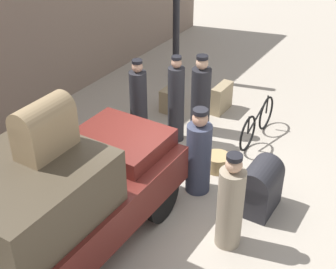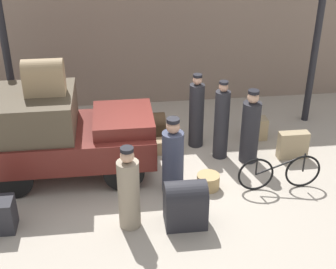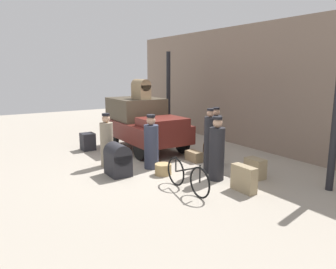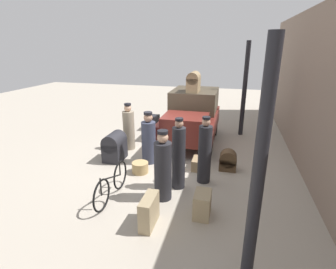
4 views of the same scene
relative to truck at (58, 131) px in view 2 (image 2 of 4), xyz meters
The scene contains 19 objects.
ground_plane 2.33m from the truck, 15.03° to the right, with size 30.00×30.00×0.00m, color #A89E8E.
station_building_facade 4.26m from the truck, 60.00° to the left, with size 16.00×0.15×4.50m.
canopy_pillar_left 2.32m from the truck, 122.96° to the left, with size 0.17×0.17×3.61m.
canopy_pillar_right 6.47m from the truck, 16.53° to the left, with size 0.17×0.17×3.61m.
truck is the anchor object (origin of this frame).
bicycle 4.59m from the truck, 14.85° to the right, with size 1.71×0.04×0.78m.
wicker_basket 3.25m from the truck, 18.13° to the right, with size 0.46×0.46×0.31m.
porter_with_bicycle 4.10m from the truck, ahead, with size 0.41×0.41×1.69m.
conductor_in_dark_uniform 3.16m from the truck, 15.31° to the left, with size 0.34×0.34×1.78m.
porter_carrying_trunk 3.51m from the truck, ahead, with size 0.33×0.33×1.83m.
porter_lifting_near_truck 2.39m from the truck, 55.64° to the right, with size 0.39×0.39×1.61m.
porter_standing_middle 2.46m from the truck, 22.70° to the right, with size 0.43×0.43×1.60m.
trunk_umber_medium 5.15m from the truck, ahead, with size 0.67×0.24×0.63m.
suitcase_tan_flat 2.14m from the truck, 117.48° to the right, with size 0.50×0.46×0.62m.
trunk_barrel_dark 3.16m from the truck, 41.22° to the right, with size 0.75×0.55×0.89m.
trunk_large_brown 4.70m from the truck, 12.19° to the left, with size 0.54×0.34×0.54m.
suitcase_small_leather 2.54m from the truck, 14.07° to the left, with size 0.58×0.31×0.32m.
trunk_wicker_pale 2.72m from the truck, 33.12° to the left, with size 0.38×0.48×0.60m.
trunk_on_truck_roof 1.21m from the truck, behind, with size 0.79×0.42×0.71m.
Camera 2 is at (-0.85, -8.21, 5.44)m, focal length 50.00 mm.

